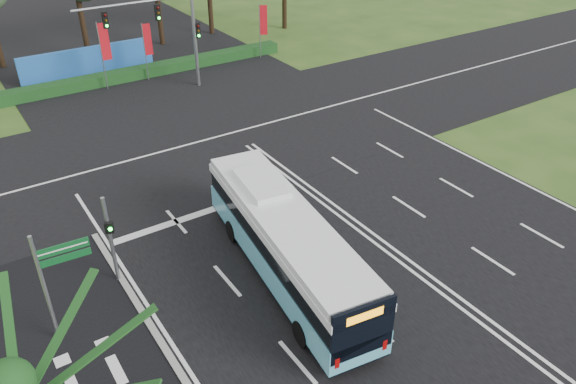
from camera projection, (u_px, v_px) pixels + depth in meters
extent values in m
plane|color=#2C4D19|center=(355.00, 229.00, 25.55)|extent=(120.00, 120.00, 0.00)
cube|color=black|center=(355.00, 229.00, 25.54)|extent=(20.00, 120.00, 0.04)
cube|color=black|center=(230.00, 134.00, 34.09)|extent=(120.00, 14.00, 0.05)
cube|color=gray|center=(177.00, 368.00, 18.64)|extent=(0.25, 18.00, 0.12)
cube|color=#58B3CC|center=(286.00, 256.00, 22.25)|extent=(3.86, 11.49, 1.03)
cube|color=black|center=(286.00, 265.00, 22.49)|extent=(3.83, 11.43, 0.28)
cube|color=black|center=(286.00, 237.00, 21.76)|extent=(3.74, 11.31, 0.89)
cube|color=white|center=(286.00, 225.00, 21.46)|extent=(3.86, 11.49, 0.33)
cube|color=white|center=(286.00, 218.00, 21.29)|extent=(3.75, 11.03, 0.33)
cube|color=white|center=(261.00, 183.00, 22.95)|extent=(1.87, 3.00, 0.23)
cube|color=black|center=(363.00, 331.00, 17.44)|extent=(2.27, 0.43, 2.07)
cube|color=orange|center=(365.00, 316.00, 17.07)|extent=(1.31, 0.24, 0.33)
cylinder|color=black|center=(232.00, 231.00, 24.57)|extent=(0.39, 1.00, 0.98)
cylinder|color=black|center=(278.00, 219.00, 25.38)|extent=(0.39, 1.00, 0.98)
cylinder|color=black|center=(302.00, 334.00, 19.37)|extent=(0.39, 1.00, 0.98)
cylinder|color=black|center=(356.00, 314.00, 20.17)|extent=(0.39, 1.00, 0.98)
cylinder|color=gray|center=(111.00, 241.00, 21.48)|extent=(0.16, 0.16, 3.92)
cube|color=black|center=(109.00, 228.00, 20.97)|extent=(0.37, 0.31, 0.45)
sphere|color=#19F233|center=(110.00, 229.00, 20.90)|extent=(0.16, 0.16, 0.16)
cylinder|color=gray|center=(46.00, 291.00, 18.63)|extent=(0.13, 0.13, 4.49)
cube|color=#0D4A1F|center=(63.00, 248.00, 18.22)|extent=(1.68, 0.17, 0.34)
cube|color=#0D4A1F|center=(65.00, 258.00, 18.43)|extent=(1.68, 0.17, 0.25)
cube|color=white|center=(63.00, 249.00, 18.20)|extent=(1.57, 0.11, 0.04)
cylinder|color=gray|center=(102.00, 57.00, 39.18)|extent=(0.08, 0.08, 4.82)
cube|color=red|center=(105.00, 42.00, 38.80)|extent=(0.64, 0.08, 2.57)
cylinder|color=gray|center=(145.00, 52.00, 40.98)|extent=(0.07, 0.07, 4.25)
cube|color=red|center=(148.00, 39.00, 40.64)|extent=(0.57, 0.08, 2.27)
cylinder|color=gray|center=(260.00, 32.00, 45.34)|extent=(0.07, 0.07, 4.38)
cube|color=red|center=(264.00, 20.00, 44.90)|extent=(0.55, 0.28, 2.34)
cylinder|color=gray|center=(195.00, 38.00, 39.27)|extent=(0.24, 0.24, 7.00)
cylinder|color=gray|center=(134.00, 3.00, 35.88)|extent=(8.00, 0.16, 0.16)
cube|color=black|center=(158.00, 12.00, 37.00)|extent=(0.32, 0.28, 1.05)
cube|color=black|center=(105.00, 20.00, 35.36)|extent=(0.32, 0.28, 1.05)
cube|color=black|center=(198.00, 30.00, 39.13)|extent=(0.32, 0.28, 1.05)
cube|color=#153A15|center=(152.00, 70.00, 42.80)|extent=(22.00, 1.20, 0.80)
cube|color=blue|center=(88.00, 62.00, 42.34)|extent=(10.00, 0.30, 2.20)
cylinder|color=black|center=(80.00, 11.00, 44.53)|extent=(0.44, 0.44, 7.63)
cylinder|color=black|center=(158.00, 2.00, 47.90)|extent=(0.44, 0.44, 7.39)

